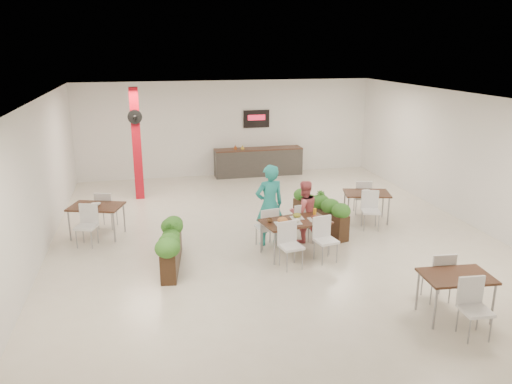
# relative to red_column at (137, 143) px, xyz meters

# --- Properties ---
(ground) EXTENTS (12.00, 12.00, 0.00)m
(ground) POSITION_rel_red_column_xyz_m (3.00, -3.79, -1.64)
(ground) COLOR beige
(ground) RESTS_ON ground
(room_shell) EXTENTS (10.10, 12.10, 3.22)m
(room_shell) POSITION_rel_red_column_xyz_m (3.00, -3.79, 0.36)
(room_shell) COLOR white
(room_shell) RESTS_ON ground
(red_column) EXTENTS (0.40, 0.41, 3.20)m
(red_column) POSITION_rel_red_column_xyz_m (0.00, 0.00, 0.00)
(red_column) COLOR #B60C1B
(red_column) RESTS_ON ground
(service_counter) EXTENTS (3.00, 0.64, 2.20)m
(service_counter) POSITION_rel_red_column_xyz_m (4.00, 1.86, -1.15)
(service_counter) COLOR #32302D
(service_counter) RESTS_ON ground
(main_table) EXTENTS (1.52, 1.81, 0.92)m
(main_table) POSITION_rel_red_column_xyz_m (3.20, -4.94, -1.01)
(main_table) COLOR #331C11
(main_table) RESTS_ON ground
(diner_man) EXTENTS (0.74, 0.55, 1.83)m
(diner_man) POSITION_rel_red_column_xyz_m (2.81, -4.28, -0.73)
(diner_man) COLOR teal
(diner_man) RESTS_ON ground
(diner_woman) EXTENTS (0.78, 0.65, 1.42)m
(diner_woman) POSITION_rel_red_column_xyz_m (3.61, -4.28, -0.93)
(diner_woman) COLOR #DA6168
(diner_woman) RESTS_ON ground
(planter_left) EXTENTS (0.61, 1.85, 0.97)m
(planter_left) POSITION_rel_red_column_xyz_m (0.60, -4.99, -1.14)
(planter_left) COLOR black
(planter_left) RESTS_ON ground
(planter_right) EXTENTS (0.87, 1.84, 1.00)m
(planter_right) POSITION_rel_red_column_xyz_m (4.20, -3.74, -1.15)
(planter_right) COLOR black
(planter_right) RESTS_ON ground
(side_table_a) EXTENTS (1.35, 1.67, 0.92)m
(side_table_a) POSITION_rel_red_column_xyz_m (-0.97, -2.92, -1.02)
(side_table_a) COLOR #331C11
(side_table_a) RESTS_ON ground
(side_table_b) EXTENTS (1.26, 1.67, 0.92)m
(side_table_b) POSITION_rel_red_column_xyz_m (5.59, -3.33, -1.02)
(side_table_b) COLOR #331C11
(side_table_b) RESTS_ON ground
(side_table_c) EXTENTS (1.16, 1.65, 0.92)m
(side_table_c) POSITION_rel_red_column_xyz_m (4.96, -8.02, -1.03)
(side_table_c) COLOR #331C11
(side_table_c) RESTS_ON ground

